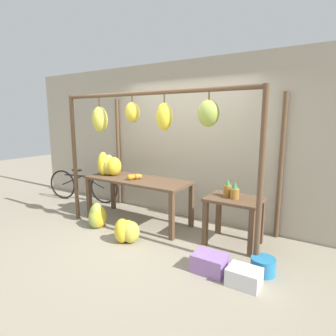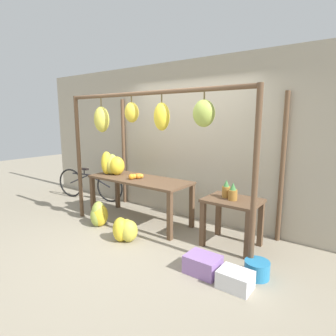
{
  "view_description": "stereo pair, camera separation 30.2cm",
  "coord_description": "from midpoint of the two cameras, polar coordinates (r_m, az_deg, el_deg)",
  "views": [
    {
      "loc": [
        2.43,
        -3.04,
        1.83
      ],
      "look_at": [
        0.05,
        0.65,
        1.03
      ],
      "focal_mm": 30.0,
      "sensor_mm": 36.0,
      "label": 1
    },
    {
      "loc": [
        2.67,
        -2.86,
        1.83
      ],
      "look_at": [
        0.05,
        0.65,
        1.03
      ],
      "focal_mm": 30.0,
      "sensor_mm": 36.0,
      "label": 2
    }
  ],
  "objects": [
    {
      "name": "pineapple_cluster",
      "position": [
        4.07,
        14.51,
        -4.64
      ],
      "size": [
        0.25,
        0.19,
        0.26
      ],
      "color": "#A3702D",
      "rests_on": "display_table_side"
    },
    {
      "name": "fruit_crate_white",
      "position": [
        3.56,
        9.63,
        -18.76
      ],
      "size": [
        0.4,
        0.3,
        0.22
      ],
      "color": "#9970B7",
      "rests_on": "ground_plane"
    },
    {
      "name": "blue_bucket",
      "position": [
        3.63,
        20.04,
        -18.81
      ],
      "size": [
        0.29,
        0.29,
        0.2
      ],
      "color": "teal",
      "rests_on": "ground_plane"
    },
    {
      "name": "display_table_main",
      "position": [
        4.9,
        -4.11,
        -3.28
      ],
      "size": [
        1.88,
        0.72,
        0.78
      ],
      "color": "brown",
      "rests_on": "ground_plane"
    },
    {
      "name": "parked_bicycle",
      "position": [
        6.5,
        -14.38,
        -3.22
      ],
      "size": [
        1.69,
        0.45,
        0.7
      ],
      "color": "black",
      "rests_on": "ground_plane"
    },
    {
      "name": "fruit_crate_purple",
      "position": [
        3.38,
        16.2,
        -20.99
      ],
      "size": [
        0.36,
        0.27,
        0.19
      ],
      "color": "silver",
      "rests_on": "ground_plane"
    },
    {
      "name": "ground_plane",
      "position": [
        4.31,
        -3.84,
        -14.85
      ],
      "size": [
        20.0,
        20.0,
        0.0
      ],
      "primitive_type": "plane",
      "color": "gray"
    },
    {
      "name": "banana_pile_on_table",
      "position": [
        5.27,
        -9.59,
        0.66
      ],
      "size": [
        0.54,
        0.47,
        0.43
      ],
      "color": "yellow",
      "rests_on": "display_table_main"
    },
    {
      "name": "banana_pile_ground_left",
      "position": [
        4.93,
        -12.19,
        -9.26
      ],
      "size": [
        0.39,
        0.39,
        0.42
      ],
      "color": "yellow",
      "rests_on": "ground_plane"
    },
    {
      "name": "stall_awning",
      "position": [
        4.19,
        -0.84,
        7.58
      ],
      "size": [
        3.3,
        1.28,
        2.19
      ],
      "color": "brown",
      "rests_on": "ground_plane"
    },
    {
      "name": "shop_wall_back",
      "position": [
        5.06,
        6.38,
        5.38
      ],
      "size": [
        8.0,
        0.08,
        2.8
      ],
      "color": "#B2A893",
      "rests_on": "ground_plane"
    },
    {
      "name": "banana_pile_ground_right",
      "position": [
        4.33,
        -6.76,
        -12.42
      ],
      "size": [
        0.45,
        0.43,
        0.37
      ],
      "color": "gold",
      "rests_on": "ground_plane"
    },
    {
      "name": "orange_pile",
      "position": [
        4.85,
        -4.76,
        -1.68
      ],
      "size": [
        0.19,
        0.26,
        0.1
      ],
      "color": "orange",
      "rests_on": "display_table_main"
    },
    {
      "name": "display_table_side",
      "position": [
        4.14,
        15.0,
        -8.35
      ],
      "size": [
        0.76,
        0.59,
        0.69
      ],
      "color": "brown",
      "rests_on": "ground_plane"
    }
  ]
}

